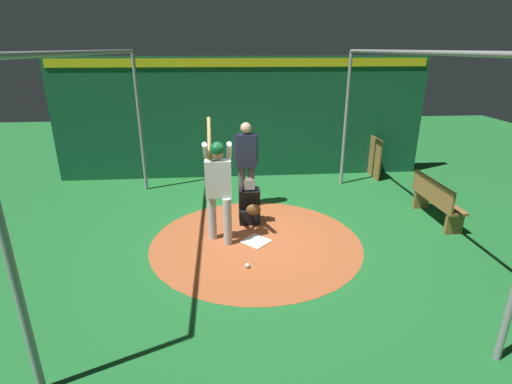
{
  "coord_description": "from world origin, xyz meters",
  "views": [
    {
      "loc": [
        6.13,
        -0.53,
        3.25
      ],
      "look_at": [
        0.0,
        0.0,
        0.95
      ],
      "focal_mm": 27.17,
      "sensor_mm": 36.0,
      "label": 1
    }
  ],
  "objects": [
    {
      "name": "home_plate",
      "position": [
        0.0,
        0.0,
        0.01
      ],
      "size": [
        0.59,
        0.59,
        0.01
      ],
      "primitive_type": "cube",
      "rotation": [
        0.0,
        0.0,
        0.79
      ],
      "color": "white",
      "rests_on": "dirt_circle"
    },
    {
      "name": "dirt_circle",
      "position": [
        0.0,
        0.0,
        0.0
      ],
      "size": [
        3.73,
        3.73,
        0.01
      ],
      "primitive_type": "cylinder",
      "color": "#AD562D",
      "rests_on": "ground"
    },
    {
      "name": "back_wall",
      "position": [
        -3.89,
        0.0,
        1.54
      ],
      "size": [
        0.23,
        9.51,
        3.06
      ],
      "color": "#145133",
      "rests_on": "ground"
    },
    {
      "name": "baseball_0",
      "position": [
        0.86,
        -0.21,
        0.04
      ],
      "size": [
        0.07,
        0.07,
        0.07
      ],
      "primitive_type": "sphere",
      "color": "white",
      "rests_on": "dirt_circle"
    },
    {
      "name": "batter",
      "position": [
        -0.1,
        -0.64,
        1.11
      ],
      "size": [
        0.68,
        0.49,
        2.14
      ],
      "color": "#B3B3B7",
      "rests_on": "ground"
    },
    {
      "name": "umpire",
      "position": [
        -1.68,
        -0.06,
        1.04
      ],
      "size": [
        0.23,
        0.49,
        1.83
      ],
      "color": "#4C4C51",
      "rests_on": "ground"
    },
    {
      "name": "cage_frame",
      "position": [
        0.0,
        0.0,
        2.26
      ],
      "size": [
        6.04,
        4.94,
        3.22
      ],
      "color": "gray",
      "rests_on": "ground"
    },
    {
      "name": "catcher",
      "position": [
        -0.82,
        -0.05,
        0.37
      ],
      "size": [
        0.58,
        0.4,
        0.94
      ],
      "color": "black",
      "rests_on": "ground"
    },
    {
      "name": "bat_rack",
      "position": [
        -3.65,
        3.46,
        0.49
      ],
      "size": [
        1.18,
        0.21,
        1.05
      ],
      "color": "olive",
      "rests_on": "ground"
    },
    {
      "name": "bench",
      "position": [
        -0.63,
        3.62,
        0.44
      ],
      "size": [
        1.48,
        0.36,
        0.85
      ],
      "color": "olive",
      "rests_on": "ground"
    },
    {
      "name": "ground_plane",
      "position": [
        0.0,
        0.0,
        0.0
      ],
      "size": [
        25.51,
        25.51,
        0.0
      ],
      "primitive_type": "plane",
      "color": "#1E6B2D"
    }
  ]
}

